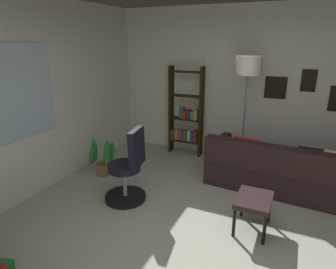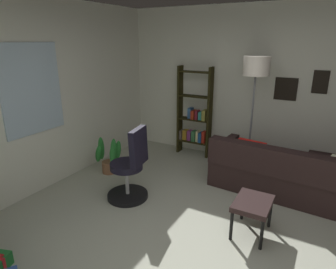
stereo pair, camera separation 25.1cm
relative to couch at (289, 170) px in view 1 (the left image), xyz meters
The scene contains 9 objects.
ground_plane 1.98m from the couch, 159.85° to the left, with size 5.34×5.13×0.10m, color #A7AA97.
wall_back_with_windows 3.92m from the couch, 119.38° to the left, with size 5.34×0.12×2.66m.
wall_right_with_frames 1.54m from the couch, 36.94° to the left, with size 0.12×5.13×2.66m.
couch is the anchor object (origin of this frame).
footstool 1.32m from the couch, 166.30° to the left, with size 0.50×0.38×0.41m.
office_chair 2.35m from the couch, 123.94° to the left, with size 0.56×0.56×1.02m.
bookshelf 2.04m from the couch, 71.66° to the left, with size 0.18×0.64×1.65m.
floor_lamp 1.57m from the couch, 69.36° to the left, with size 0.39×0.39×1.87m.
potted_plant 2.87m from the couch, 106.33° to the left, with size 0.41×0.42×0.60m.
Camera 1 is at (-2.48, -0.69, 2.10)m, focal length 31.22 mm.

